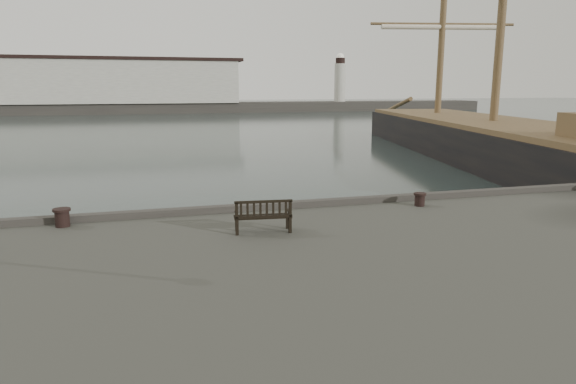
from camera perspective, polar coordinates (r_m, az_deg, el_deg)
The scene contains 6 objects.
ground at distance 15.28m, azimuth -1.03°, elevation -7.41°, with size 400.00×400.00×0.00m, color black.
breakwater at distance 105.98m, azimuth -16.58°, elevation 10.70°, with size 140.00×9.50×12.20m.
bench at distance 12.28m, azimuth -2.81°, elevation -3.33°, with size 1.41×0.62×0.78m.
bollard_left at distance 13.94m, azimuth -23.80°, elevation -2.61°, with size 0.43×0.43×0.46m, color black.
bollard_right at distance 15.46m, azimuth 14.43°, elevation -0.80°, with size 0.36×0.36×0.38m, color black.
tall_ship_main at distance 38.98m, azimuth 21.64°, elevation 4.54°, with size 16.38×40.93×30.10m.
Camera 1 is at (-3.67, -13.97, 4.96)m, focal length 32.00 mm.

